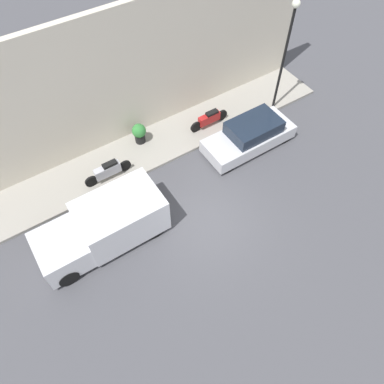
# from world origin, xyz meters

# --- Properties ---
(ground_plane) EXTENTS (60.00, 60.00, 0.00)m
(ground_plane) POSITION_xyz_m (0.00, 0.00, 0.00)
(ground_plane) COLOR #47474C
(sidewalk) EXTENTS (2.43, 18.11, 0.15)m
(sidewalk) POSITION_xyz_m (4.72, 0.00, 0.07)
(sidewalk) COLOR gray
(sidewalk) RESTS_ON ground_plane
(building_facade) EXTENTS (0.30, 18.11, 6.17)m
(building_facade) POSITION_xyz_m (6.09, 0.00, 3.09)
(building_facade) COLOR beige
(building_facade) RESTS_ON ground_plane
(parked_car) EXTENTS (1.71, 4.25, 1.39)m
(parked_car) POSITION_xyz_m (2.42, -3.91, 0.66)
(parked_car) COLOR silver
(parked_car) RESTS_ON ground_plane
(delivery_van) EXTENTS (2.02, 4.79, 1.86)m
(delivery_van) POSITION_xyz_m (1.49, 3.74, 0.95)
(delivery_van) COLOR silver
(delivery_van) RESTS_ON ground_plane
(motorcycle_red) EXTENTS (0.30, 2.05, 0.78)m
(motorcycle_red) POSITION_xyz_m (4.40, -3.04, 0.57)
(motorcycle_red) COLOR #B21E1E
(motorcycle_red) RESTS_ON sidewalk
(scooter_silver) EXTENTS (0.30, 2.12, 0.84)m
(scooter_silver) POSITION_xyz_m (4.10, 2.38, 0.60)
(scooter_silver) COLOR #B7B7BF
(scooter_silver) RESTS_ON sidewalk
(streetlamp) EXTENTS (0.34, 0.34, 5.39)m
(streetlamp) POSITION_xyz_m (3.75, -6.49, 3.65)
(streetlamp) COLOR black
(streetlamp) RESTS_ON sidewalk
(potted_plant) EXTENTS (0.64, 0.64, 1.00)m
(potted_plant) POSITION_xyz_m (5.26, 0.24, 0.70)
(potted_plant) COLOR black
(potted_plant) RESTS_ON sidewalk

